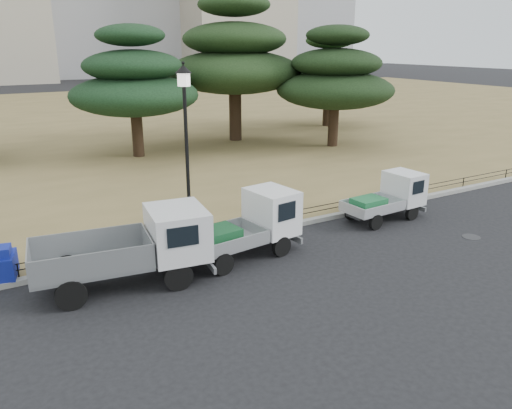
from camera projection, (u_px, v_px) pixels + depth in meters
ground at (290, 265)px, 14.63m from camera, size 220.00×220.00×0.00m
lawn at (78, 123)px, 39.84m from camera, size 120.00×56.00×0.15m
curb at (247, 234)px, 16.75m from camera, size 120.00×0.25×0.16m
truck_large at (133, 246)px, 13.19m from camera, size 4.70×2.32×1.97m
truck_kei_front at (249, 225)px, 15.08m from camera, size 3.77×1.97×1.91m
truck_kei_rear at (389, 197)px, 18.26m from camera, size 3.22×1.52×1.65m
street_lamp at (186, 126)px, 14.93m from camera, size 0.49×0.49×5.45m
pipe_fence at (245, 223)px, 16.76m from camera, size 38.00×0.04×0.40m
manhole at (471, 237)px, 16.72m from camera, size 0.60×0.60×0.01m
pine_center_left at (134, 82)px, 26.70m from camera, size 6.90×6.90×7.02m
pine_center_right at (235, 57)px, 31.04m from camera, size 8.44×8.44×8.96m
pine_east_near at (335, 78)px, 29.51m from camera, size 6.99×6.99×7.06m
pine_east_far at (328, 73)px, 37.02m from camera, size 6.73×6.73×6.76m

